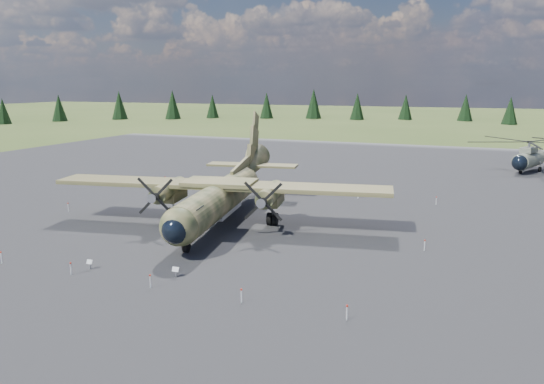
% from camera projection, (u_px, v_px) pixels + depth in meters
% --- Properties ---
extents(ground, '(500.00, 500.00, 0.00)m').
position_uv_depth(ground, '(223.00, 229.00, 44.77)').
color(ground, '#4F5C29').
rests_on(ground, ground).
extents(apron, '(120.00, 120.00, 0.04)m').
position_uv_depth(apron, '(267.00, 204.00, 53.87)').
color(apron, '#515156').
rests_on(apron, ground).
extents(transport_plane, '(29.33, 26.39, 9.66)m').
position_uv_depth(transport_plane, '(223.00, 190.00, 46.71)').
color(transport_plane, '#353F22').
rests_on(transport_plane, ground).
extents(helicopter_near, '(22.27, 22.27, 4.32)m').
position_uv_depth(helicopter_near, '(530.00, 150.00, 72.92)').
color(helicopter_near, gray).
rests_on(helicopter_near, ground).
extents(info_placard_left, '(0.43, 0.19, 0.66)m').
position_uv_depth(info_placard_left, '(90.00, 263.00, 34.88)').
color(info_placard_left, gray).
rests_on(info_placard_left, ground).
extents(info_placard_right, '(0.45, 0.21, 0.69)m').
position_uv_depth(info_placard_right, '(176.00, 270.00, 33.40)').
color(info_placard_right, gray).
rests_on(info_placard_right, ground).
extents(barrier_fence, '(33.12, 29.62, 0.85)m').
position_uv_depth(barrier_fence, '(217.00, 222.00, 44.76)').
color(barrier_fence, silver).
rests_on(barrier_fence, ground).
extents(treeline, '(302.65, 299.22, 10.97)m').
position_uv_depth(treeline, '(200.00, 174.00, 43.76)').
color(treeline, black).
rests_on(treeline, ground).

